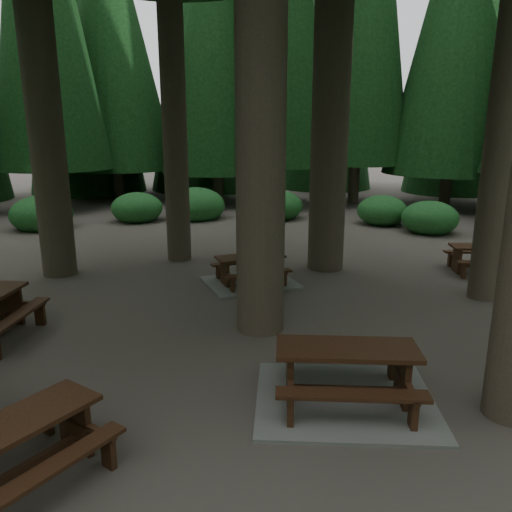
{
  "coord_description": "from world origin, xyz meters",
  "views": [
    {
      "loc": [
        0.94,
        -8.19,
        3.54
      ],
      "look_at": [
        0.7,
        1.14,
        1.1
      ],
      "focal_mm": 35.0,
      "sensor_mm": 36.0,
      "label": 1
    }
  ],
  "objects_px": {
    "picnic_table_a": "(346,383)",
    "picnic_table_e": "(18,442)",
    "picnic_table_d": "(483,255)",
    "picnic_table_c": "(250,275)"
  },
  "relations": [
    {
      "from": "picnic_table_a",
      "to": "picnic_table_d",
      "type": "bearing_deg",
      "value": 56.6
    },
    {
      "from": "picnic_table_c",
      "to": "picnic_table_d",
      "type": "bearing_deg",
      "value": -12.3
    },
    {
      "from": "picnic_table_c",
      "to": "picnic_table_d",
      "type": "height_order",
      "value": "picnic_table_d"
    },
    {
      "from": "picnic_table_c",
      "to": "picnic_table_e",
      "type": "height_order",
      "value": "picnic_table_e"
    },
    {
      "from": "picnic_table_a",
      "to": "picnic_table_e",
      "type": "xyz_separation_m",
      "value": [
        -3.52,
        -1.63,
        0.2
      ]
    },
    {
      "from": "picnic_table_a",
      "to": "picnic_table_c",
      "type": "relative_size",
      "value": 0.97
    },
    {
      "from": "picnic_table_a",
      "to": "picnic_table_e",
      "type": "distance_m",
      "value": 3.89
    },
    {
      "from": "picnic_table_a",
      "to": "picnic_table_d",
      "type": "relative_size",
      "value": 1.48
    },
    {
      "from": "picnic_table_c",
      "to": "picnic_table_d",
      "type": "relative_size",
      "value": 1.52
    },
    {
      "from": "picnic_table_a",
      "to": "picnic_table_d",
      "type": "height_order",
      "value": "picnic_table_a"
    }
  ]
}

